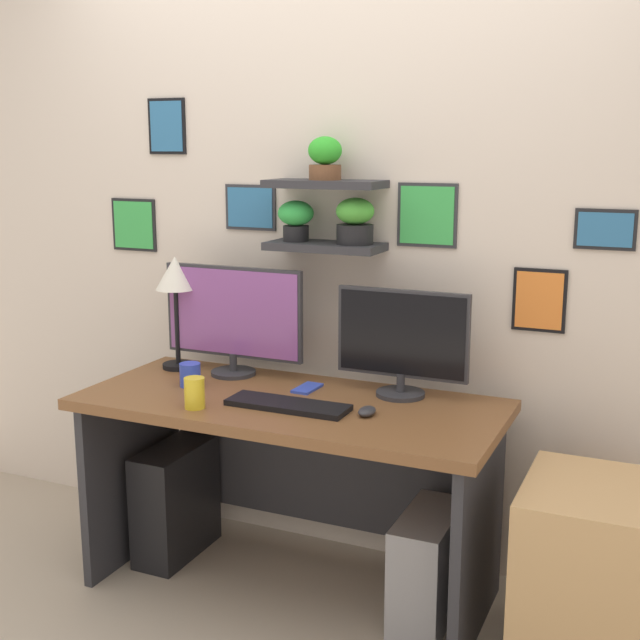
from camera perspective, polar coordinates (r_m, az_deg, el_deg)
ground_plane at (r=3.32m, az=-2.03°, el=-17.93°), size 8.00×8.00×0.00m
back_wall_assembly at (r=3.29m, az=1.16°, el=6.69°), size 4.40×0.24×2.70m
desk at (r=3.13m, az=-1.66°, el=-8.94°), size 1.54×0.68×0.75m
monitor_left at (r=3.31m, az=-5.99°, el=0.19°), size 0.60×0.18×0.44m
monitor_right at (r=3.03m, az=5.67°, el=-1.41°), size 0.50×0.18×0.39m
keyboard at (r=2.93m, az=-2.22°, el=-5.85°), size 0.44×0.14×0.02m
computer_mouse at (r=2.85m, az=3.25°, el=-6.28°), size 0.06×0.09×0.03m
desk_lamp at (r=3.41m, az=-9.90°, el=2.54°), size 0.16×0.16×0.46m
cell_phone at (r=3.14m, az=-0.88°, el=-4.71°), size 0.08×0.14×0.01m
coffee_mug at (r=3.21m, az=-8.87°, el=-3.72°), size 0.08×0.08×0.09m
water_cup at (r=2.94m, az=-8.62°, el=-4.98°), size 0.07×0.07×0.11m
drawer_cabinet at (r=2.89m, az=18.12°, el=-16.50°), size 0.44×0.50×0.62m
computer_tower_left at (r=3.52m, az=-9.87°, el=-12.12°), size 0.18×0.40×0.46m
computer_tower_right at (r=3.07m, az=7.43°, el=-16.45°), size 0.18×0.40×0.39m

